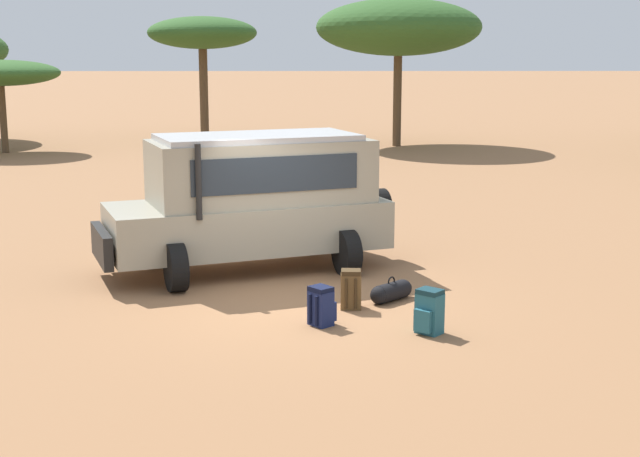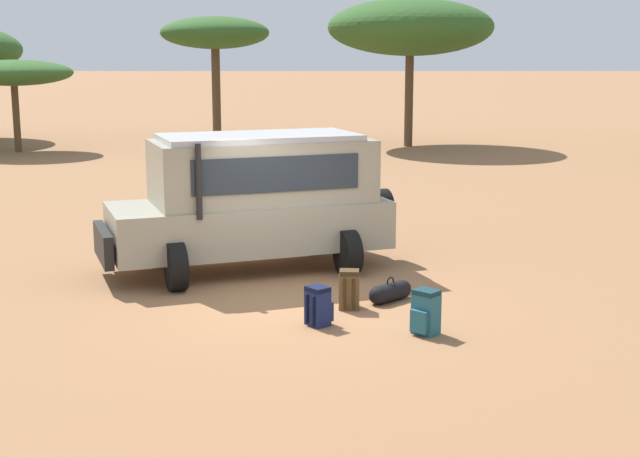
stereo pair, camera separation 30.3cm
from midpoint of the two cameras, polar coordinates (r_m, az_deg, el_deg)
name	(u,v)px [view 1 (the left image)]	position (r m, az deg, el deg)	size (l,w,h in m)	color
ground_plane	(294,302)	(14.07, -2.31, -4.73)	(320.00, 320.00, 0.00)	#936642
safari_vehicle	(253,199)	(15.93, -4.84, 1.91)	(5.43, 3.72, 2.44)	gray
backpack_beside_front_wheel	(351,290)	(13.66, 1.35, -3.94)	(0.32, 0.37, 0.61)	brown
backpack_cluster_center	(321,306)	(12.84, -0.59, -5.01)	(0.43, 0.42, 0.58)	navy
backpack_near_rear_wheel	(429,312)	(12.54, 6.30, -5.34)	(0.44, 0.45, 0.64)	#235B6B
duffel_bag_low_black_case	(391,292)	(14.13, 3.97, -4.05)	(0.70, 0.69, 0.40)	black
acacia_tree_left_mid	(0,73)	(36.52, -20.02, 9.32)	(4.49, 4.33, 3.55)	brown
acacia_tree_centre_back	(202,34)	(40.92, -7.76, 12.25)	(4.86, 4.85, 5.38)	brown
acacia_tree_right_mid	(399,28)	(37.02, 4.81, 12.69)	(6.69, 6.85, 5.95)	brown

